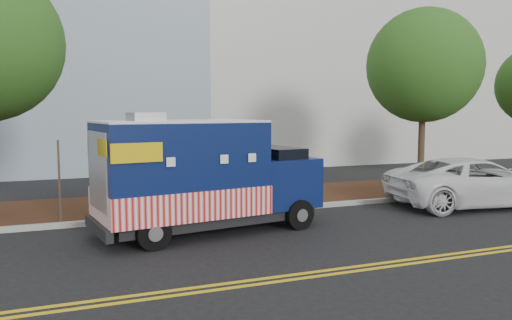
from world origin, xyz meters
name	(u,v)px	position (x,y,z in m)	size (l,w,h in m)	color
ground	(261,223)	(0.00, 0.00, 0.00)	(120.00, 120.00, 0.00)	black
curb	(245,211)	(0.00, 1.40, 0.07)	(120.00, 0.18, 0.15)	#9E9E99
mulch_strip	(224,200)	(0.00, 3.50, 0.07)	(120.00, 4.00, 0.15)	black
centerline_near	(343,268)	(0.00, -4.45, 0.01)	(120.00, 0.10, 0.01)	gold
centerline_far	(350,272)	(0.00, -4.70, 0.01)	(120.00, 0.10, 0.01)	gold
tree_c	(424,66)	(8.13, 3.12, 4.95)	(4.46, 4.46, 7.19)	#38281C
sign_post	(59,183)	(-5.33, 1.62, 1.20)	(0.06, 0.06, 2.40)	#473828
food_truck	(199,179)	(-1.93, -0.48, 1.43)	(6.23, 3.09, 3.15)	black
white_car	(475,182)	(7.61, -0.25, 0.81)	(2.70, 5.85, 1.63)	white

